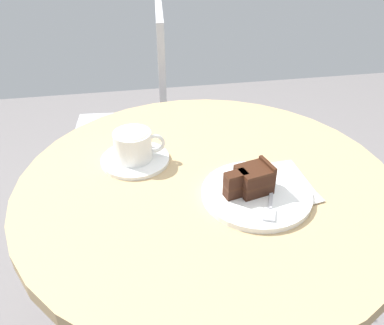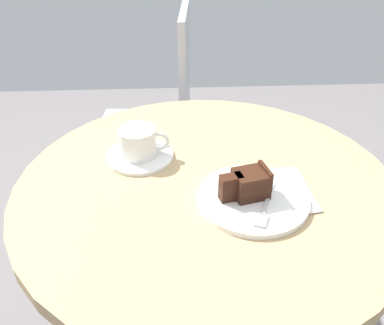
{
  "view_description": "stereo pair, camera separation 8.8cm",
  "coord_description": "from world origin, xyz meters",
  "px_view_note": "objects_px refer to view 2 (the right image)",
  "views": [
    {
      "loc": [
        -0.16,
        -0.71,
        1.25
      ],
      "look_at": [
        -0.03,
        0.01,
        0.76
      ],
      "focal_mm": 38.0,
      "sensor_mm": 36.0,
      "label": 1
    },
    {
      "loc": [
        -0.07,
        -0.72,
        1.25
      ],
      "look_at": [
        -0.03,
        0.01,
        0.76
      ],
      "focal_mm": 38.0,
      "sensor_mm": 36.0,
      "label": 2
    }
  ],
  "objects_px": {
    "teaspoon": "(155,144)",
    "napkin": "(273,192)",
    "cake_plate": "(253,198)",
    "cake_slice": "(248,184)",
    "fork": "(265,209)",
    "cafe_chair": "(164,110)",
    "coffee_cup": "(138,142)",
    "saucer": "(140,156)"
  },
  "relations": [
    {
      "from": "coffee_cup",
      "to": "teaspoon",
      "type": "bearing_deg",
      "value": 50.02
    },
    {
      "from": "teaspoon",
      "to": "fork",
      "type": "distance_m",
      "value": 0.34
    },
    {
      "from": "cake_plate",
      "to": "fork",
      "type": "relative_size",
      "value": 1.65
    },
    {
      "from": "saucer",
      "to": "teaspoon",
      "type": "height_order",
      "value": "teaspoon"
    },
    {
      "from": "cafe_chair",
      "to": "cake_plate",
      "type": "bearing_deg",
      "value": 18.28
    },
    {
      "from": "saucer",
      "to": "cake_slice",
      "type": "distance_m",
      "value": 0.29
    },
    {
      "from": "cafe_chair",
      "to": "napkin",
      "type": "bearing_deg",
      "value": 21.92
    },
    {
      "from": "coffee_cup",
      "to": "cake_plate",
      "type": "relative_size",
      "value": 0.52
    },
    {
      "from": "fork",
      "to": "cake_slice",
      "type": "bearing_deg",
      "value": -128.69
    },
    {
      "from": "coffee_cup",
      "to": "cake_slice",
      "type": "relative_size",
      "value": 1.12
    },
    {
      "from": "saucer",
      "to": "napkin",
      "type": "bearing_deg",
      "value": -27.98
    },
    {
      "from": "coffee_cup",
      "to": "cake_slice",
      "type": "xyz_separation_m",
      "value": [
        0.23,
        -0.17,
        -0.0
      ]
    },
    {
      "from": "cafe_chair",
      "to": "teaspoon",
      "type": "bearing_deg",
      "value": 3.78
    },
    {
      "from": "saucer",
      "to": "cake_slice",
      "type": "bearing_deg",
      "value": -37.12
    },
    {
      "from": "saucer",
      "to": "napkin",
      "type": "distance_m",
      "value": 0.33
    },
    {
      "from": "coffee_cup",
      "to": "cafe_chair",
      "type": "relative_size",
      "value": 0.13
    },
    {
      "from": "coffee_cup",
      "to": "saucer",
      "type": "bearing_deg",
      "value": 9.17
    },
    {
      "from": "teaspoon",
      "to": "saucer",
      "type": "bearing_deg",
      "value": -113.95
    },
    {
      "from": "napkin",
      "to": "cake_slice",
      "type": "bearing_deg",
      "value": -162.09
    },
    {
      "from": "napkin",
      "to": "coffee_cup",
      "type": "bearing_deg",
      "value": 152.09
    },
    {
      "from": "fork",
      "to": "cafe_chair",
      "type": "relative_size",
      "value": 0.15
    },
    {
      "from": "fork",
      "to": "napkin",
      "type": "distance_m",
      "value": 0.08
    },
    {
      "from": "fork",
      "to": "cafe_chair",
      "type": "bearing_deg",
      "value": -144.13
    },
    {
      "from": "napkin",
      "to": "saucer",
      "type": "bearing_deg",
      "value": 152.02
    },
    {
      "from": "teaspoon",
      "to": "cake_plate",
      "type": "xyz_separation_m",
      "value": [
        0.21,
        -0.22,
        -0.01
      ]
    },
    {
      "from": "fork",
      "to": "cafe_chair",
      "type": "xyz_separation_m",
      "value": [
        -0.21,
        0.86,
        -0.2
      ]
    },
    {
      "from": "cake_slice",
      "to": "fork",
      "type": "height_order",
      "value": "cake_slice"
    },
    {
      "from": "saucer",
      "to": "fork",
      "type": "xyz_separation_m",
      "value": [
        0.26,
        -0.22,
        0.01
      ]
    },
    {
      "from": "coffee_cup",
      "to": "napkin",
      "type": "xyz_separation_m",
      "value": [
        0.29,
        -0.15,
        -0.04
      ]
    },
    {
      "from": "cake_slice",
      "to": "fork",
      "type": "bearing_deg",
      "value": -60.93
    },
    {
      "from": "teaspoon",
      "to": "cake_slice",
      "type": "xyz_separation_m",
      "value": [
        0.19,
        -0.22,
        0.03
      ]
    },
    {
      "from": "saucer",
      "to": "teaspoon",
      "type": "bearing_deg",
      "value": 50.42
    },
    {
      "from": "cake_plate",
      "to": "fork",
      "type": "distance_m",
      "value": 0.05
    },
    {
      "from": "teaspoon",
      "to": "napkin",
      "type": "height_order",
      "value": "teaspoon"
    },
    {
      "from": "cake_slice",
      "to": "napkin",
      "type": "distance_m",
      "value": 0.07
    },
    {
      "from": "saucer",
      "to": "napkin",
      "type": "xyz_separation_m",
      "value": [
        0.29,
        -0.15,
        -0.0
      ]
    },
    {
      "from": "teaspoon",
      "to": "cafe_chair",
      "type": "bearing_deg",
      "value": 104.48
    },
    {
      "from": "teaspoon",
      "to": "napkin",
      "type": "xyz_separation_m",
      "value": [
        0.25,
        -0.2,
        -0.01
      ]
    },
    {
      "from": "napkin",
      "to": "cafe_chair",
      "type": "xyz_separation_m",
      "value": [
        -0.24,
        0.79,
        -0.19
      ]
    },
    {
      "from": "teaspoon",
      "to": "cake_plate",
      "type": "relative_size",
      "value": 0.44
    },
    {
      "from": "teaspoon",
      "to": "cake_slice",
      "type": "height_order",
      "value": "cake_slice"
    },
    {
      "from": "cake_plate",
      "to": "cake_slice",
      "type": "relative_size",
      "value": 2.15
    }
  ]
}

